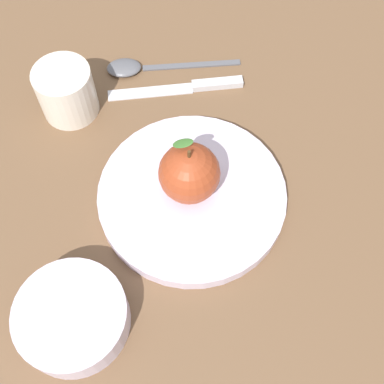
# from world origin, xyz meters

# --- Properties ---
(ground_plane) EXTENTS (2.40, 2.40, 0.00)m
(ground_plane) POSITION_xyz_m (0.00, 0.00, 0.00)
(ground_plane) COLOR brown
(dinner_plate) EXTENTS (0.22, 0.22, 0.02)m
(dinner_plate) POSITION_xyz_m (-0.01, 0.02, 0.01)
(dinner_plate) COLOR silver
(dinner_plate) RESTS_ON ground_plane
(apple) EXTENTS (0.07, 0.07, 0.08)m
(apple) POSITION_xyz_m (0.00, 0.02, 0.05)
(apple) COLOR #9E3D1E
(apple) RESTS_ON dinner_plate
(side_bowl) EXTENTS (0.12, 0.12, 0.04)m
(side_bowl) POSITION_xyz_m (-0.07, 0.20, 0.02)
(side_bowl) COLOR silver
(side_bowl) RESTS_ON ground_plane
(cup) EXTENTS (0.07, 0.07, 0.07)m
(cup) POSITION_xyz_m (0.19, 0.09, 0.04)
(cup) COLOR silver
(cup) RESTS_ON ground_plane
(knife) EXTENTS (0.09, 0.18, 0.01)m
(knife) POSITION_xyz_m (0.15, -0.06, 0.00)
(knife) COLOR silver
(knife) RESTS_ON ground_plane
(spoon) EXTENTS (0.10, 0.18, 0.01)m
(spoon) POSITION_xyz_m (0.21, -0.02, 0.01)
(spoon) COLOR #59595E
(spoon) RESTS_ON ground_plane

